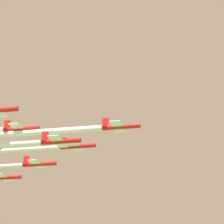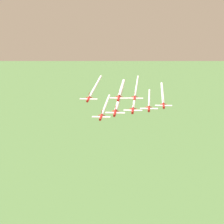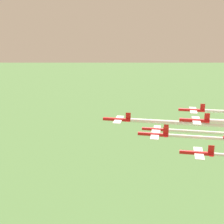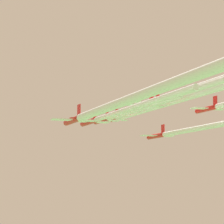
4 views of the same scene
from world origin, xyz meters
name	(u,v)px [view 4 (image 4 of 4)]	position (x,y,z in m)	size (l,w,h in m)	color
jet_0	(112,119)	(18.52, 43.66, 96.68)	(8.01, 7.79, 2.70)	red
jet_1	(102,120)	(26.64, 34.05, 95.14)	(8.01, 7.79, 2.70)	red
jet_2	(157,136)	(30.86, 46.09, 92.18)	(8.01, 7.79, 2.70)	red
jet_3	(90,122)	(34.77, 24.45, 93.40)	(8.01, 7.79, 2.70)	red
jet_4	(151,103)	(38.99, 36.48, 97.69)	(8.01, 7.79, 2.70)	red
jet_5	(208,109)	(43.21, 48.52, 97.10)	(8.01, 7.79, 2.70)	red
jet_6	(73,120)	(42.89, 14.84, 92.30)	(8.01, 7.79, 2.70)	red
jet_7	(144,105)	(47.11, 26.88, 95.39)	(8.01, 7.79, 2.70)	red
smoke_trail_0	(166,103)	(45.22, 34.30, 96.64)	(46.83, 17.46, 1.25)	white
smoke_trail_1	(139,109)	(44.89, 27.66, 95.10)	(29.82, 11.23, 0.93)	white
smoke_trail_2	(212,126)	(52.42, 38.53, 92.14)	(36.47, 13.61, 0.99)	white
smoke_trail_3	(135,107)	(55.33, 17.23, 93.36)	(34.43, 12.76, 0.83)	white
smoke_trail_4	(211,83)	(60.16, 29.06, 97.65)	(35.81, 13.68, 1.36)	white
smoke_trail_6	(144,94)	(69.62, 5.46, 92.26)	(46.87, 17.42, 1.19)	white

